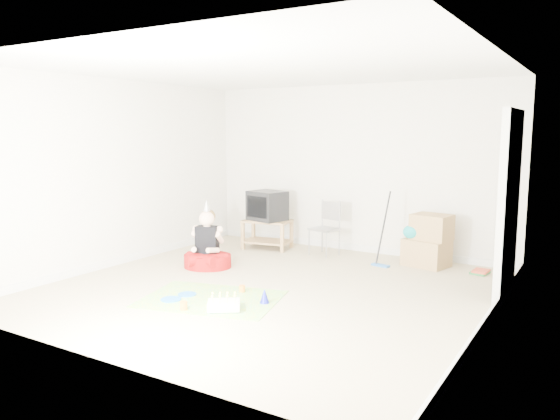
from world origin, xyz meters
The scene contains 16 objects.
ground centered at (0.00, 0.00, 0.00)m, with size 5.00×5.00×0.00m, color tan.
doorway_recess centered at (2.48, 1.20, 1.02)m, with size 0.02×0.90×2.05m, color black.
tv_stand centered at (-1.24, 1.89, 0.28)m, with size 0.81×0.57×0.46m.
crt_tv centered at (-1.24, 1.89, 0.70)m, with size 0.54×0.45×0.47m, color black.
folding_chair centered at (-0.24, 1.95, 0.41)m, with size 0.44×0.43×0.83m.
cardboard_boxes centered at (1.31, 2.08, 0.35)m, with size 0.67×0.56×0.74m.
floor_mop centered at (0.75, 1.72, 0.26)m, with size 0.27×0.35×1.04m.
book_pile centered at (2.05, 2.02, 0.03)m, with size 0.24×0.29×0.06m.
seated_woman centered at (-1.29, 0.42, 0.21)m, with size 0.85×0.85×0.95m.
party_mat centered at (-0.34, -0.71, 0.00)m, with size 1.52×1.10×0.01m, color #F333A0.
birthday_cake centered at (0.01, -0.94, 0.05)m, with size 0.43×0.42×0.15m.
blue_plate_near centered at (-0.67, -0.74, 0.01)m, with size 0.21×0.21×0.01m, color blue.
blue_plate_far centered at (-0.70, -0.98, 0.01)m, with size 0.23×0.23×0.01m, color blue.
orange_cup_near centered at (-0.19, -0.31, 0.05)m, with size 0.07×0.07×0.08m, color orange.
orange_cup_far centered at (-0.35, -1.17, 0.05)m, with size 0.08×0.08×0.09m, color orange.
blue_party_hat centered at (0.26, -0.53, 0.09)m, with size 0.11×0.11×0.16m, color #1A1FB8.
Camera 1 is at (3.41, -5.40, 1.88)m, focal length 35.00 mm.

